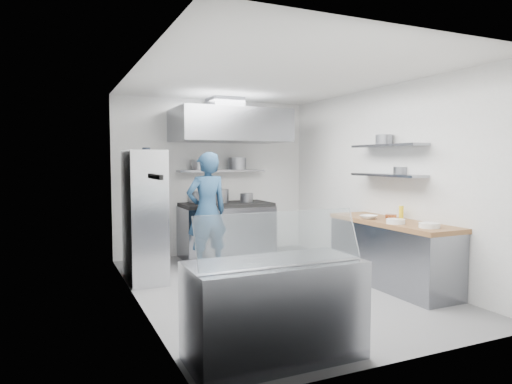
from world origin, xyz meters
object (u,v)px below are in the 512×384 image
chef (207,211)px  wire_rack (144,216)px  gas_range (226,231)px  display_case (274,310)px

chef → wire_rack: wire_rack is taller
gas_range → display_case: (-1.10, -4.10, -0.03)m
chef → display_case: 3.39m
display_case → chef: bearing=81.7°
gas_range → display_case: size_ratio=1.07×
gas_range → display_case: 4.25m
wire_rack → display_case: size_ratio=1.23×
gas_range → chef: size_ratio=0.87×
display_case → gas_range: bearing=75.0°
wire_rack → chef: bearing=15.3°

